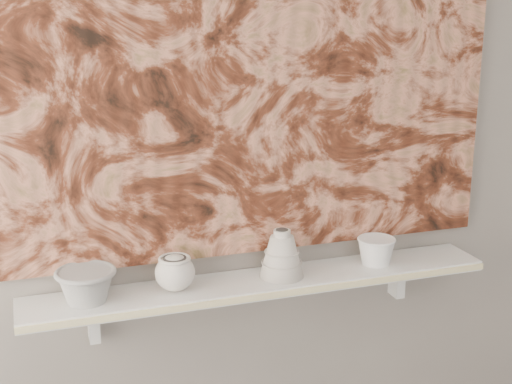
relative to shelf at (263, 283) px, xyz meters
name	(u,v)px	position (x,y,z in m)	size (l,w,h in m)	color
wall_back	(252,133)	(0.00, 0.09, 0.44)	(3.60, 3.60, 0.00)	gray
shelf	(263,283)	(0.00, 0.00, 0.00)	(1.40, 0.18, 0.03)	white
shelf_stripe	(274,295)	(0.00, -0.09, 0.00)	(1.40, 0.01, 0.02)	beige
bracket_left	(93,321)	(-0.49, 0.06, -0.07)	(0.03, 0.06, 0.12)	white
bracket_right	(397,278)	(0.49, 0.06, -0.07)	(0.03, 0.06, 0.12)	white
painting	(254,67)	(0.00, 0.08, 0.62)	(1.50, 0.03, 1.10)	#5C2817
house_motif	(392,163)	(0.45, 0.07, 0.32)	(0.09, 0.00, 0.08)	black
bowl_grey	(86,285)	(-0.51, 0.00, 0.06)	(0.17, 0.17, 0.10)	#959593
cup_cream	(175,273)	(-0.26, 0.00, 0.07)	(0.11, 0.11, 0.10)	beige
bell_vessel	(282,253)	(0.06, 0.00, 0.09)	(0.13, 0.13, 0.15)	beige
bowl_white	(376,251)	(0.37, 0.00, 0.06)	(0.12, 0.12, 0.09)	white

